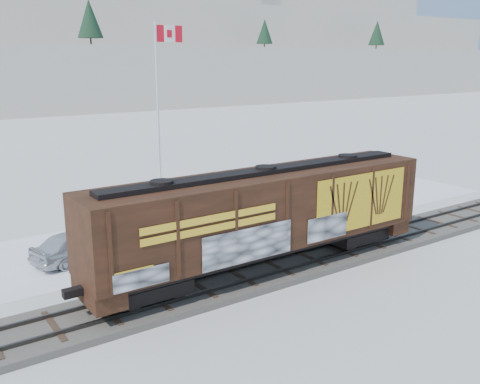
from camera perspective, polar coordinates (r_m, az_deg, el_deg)
ground at (r=26.08m, az=7.23°, el=-7.48°), size 500.00×500.00×0.00m
rail_track at (r=26.02m, az=7.24°, el=-7.18°), size 50.00×3.40×0.43m
parking_strip at (r=31.71m, az=-1.83°, el=-3.42°), size 40.00×8.00×0.03m
hopper_railcar at (r=23.55m, az=2.71°, el=-2.24°), size 16.57×3.06×4.48m
flagpole at (r=34.20m, az=-8.45°, el=5.16°), size 2.30×0.90×11.70m
car_silver at (r=27.05m, az=-16.92°, el=-5.39°), size 4.84×2.91×1.54m
car_white at (r=28.47m, az=-7.58°, el=-4.10°), size 4.24×1.72×1.37m
car_dark at (r=33.00m, az=5.10°, el=-1.52°), size 4.91×2.69×1.35m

